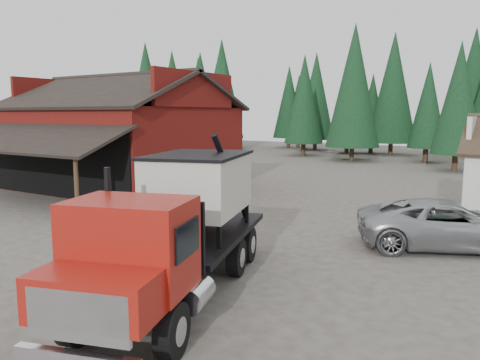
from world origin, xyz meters
The scene contains 8 objects.
ground centered at (0.00, 0.00, 0.00)m, with size 120.00×120.00×0.00m, color #4C453B.
red_barn centered at (-11.00, 9.90, 2.69)m, with size 12.80×13.63×7.18m.
conifer_backdrop centered at (0.00, 42.00, 0.00)m, with size 76.00×16.00×16.00m, color black, non-canonical shape.
near_pine_a centered at (-22.00, 28.00, 6.39)m, with size 4.40×4.40×11.40m.
near_pine_b centered at (6.00, 30.00, 5.89)m, with size 3.96×3.96×10.40m.
near_pine_d centered at (-4.00, 34.00, 7.39)m, with size 5.28×5.28×13.40m.
feed_truck centered at (4.00, -2.41, 1.90)m, with size 5.04×9.31×4.07m.
silver_car centered at (9.11, 5.80, 0.84)m, with size 2.79×6.05×1.68m, color #A1A3A8.
Camera 1 is at (11.44, -11.30, 4.59)m, focal length 35.00 mm.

